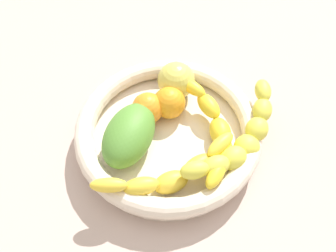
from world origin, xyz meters
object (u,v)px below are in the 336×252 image
(mango_green, at_px, (129,135))
(apple_yellow, at_px, (176,80))
(banana_draped_left, at_px, (214,130))
(orange_front, at_px, (148,108))
(fruit_bowl, at_px, (168,134))
(banana_draped_right, at_px, (169,175))
(orange_mid_left, at_px, (169,103))
(banana_arching_top, at_px, (242,140))

(mango_green, distance_m, apple_yellow, 0.14)
(banana_draped_left, relative_size, apple_yellow, 3.19)
(banana_draped_left, bearing_deg, mango_green, 153.77)
(mango_green, bearing_deg, orange_front, 32.16)
(fruit_bowl, bearing_deg, banana_draped_right, -120.62)
(fruit_bowl, xyz_separation_m, banana_draped_right, (-0.05, -0.08, 0.02))
(orange_front, distance_m, orange_mid_left, 0.04)
(orange_mid_left, distance_m, mango_green, 0.10)
(fruit_bowl, distance_m, banana_draped_left, 0.08)
(fruit_bowl, bearing_deg, mango_green, 165.36)
(banana_draped_right, bearing_deg, banana_arching_top, -4.10)
(fruit_bowl, bearing_deg, banana_arching_top, -45.74)
(banana_draped_right, bearing_deg, orange_front, 73.97)
(mango_green, bearing_deg, banana_draped_left, -26.23)
(orange_mid_left, relative_size, apple_yellow, 0.84)
(orange_mid_left, bearing_deg, fruit_bowl, -124.70)
(banana_arching_top, relative_size, orange_front, 4.29)
(banana_draped_left, xyz_separation_m, orange_front, (-0.07, 0.10, -0.00))
(banana_draped_right, height_order, orange_mid_left, same)
(fruit_bowl, bearing_deg, apple_yellow, 49.56)
(mango_green, bearing_deg, orange_mid_left, 14.96)
(orange_mid_left, bearing_deg, orange_front, 165.31)
(banana_arching_top, height_order, orange_mid_left, banana_arching_top)
(fruit_bowl, xyz_separation_m, orange_mid_left, (0.03, 0.04, 0.02))
(orange_mid_left, relative_size, mango_green, 0.45)
(banana_draped_left, bearing_deg, orange_mid_left, 110.74)
(orange_mid_left, distance_m, apple_yellow, 0.05)
(apple_yellow, bearing_deg, orange_mid_left, -136.52)
(banana_draped_right, xyz_separation_m, orange_mid_left, (0.07, 0.12, -0.00))
(banana_arching_top, xyz_separation_m, orange_front, (-0.09, 0.14, -0.01))
(banana_draped_left, height_order, orange_mid_left, orange_mid_left)
(fruit_bowl, relative_size, banana_draped_left, 1.47)
(fruit_bowl, bearing_deg, orange_mid_left, 55.30)
(banana_draped_right, xyz_separation_m, apple_yellow, (0.11, 0.15, 0.00))
(banana_arching_top, height_order, orange_front, banana_arching_top)
(banana_draped_left, distance_m, orange_mid_left, 0.09)
(banana_draped_left, bearing_deg, orange_front, 126.12)
(banana_draped_left, height_order, banana_draped_right, banana_draped_right)
(orange_front, height_order, mango_green, mango_green)
(banana_draped_left, xyz_separation_m, orange_mid_left, (-0.03, 0.09, -0.00))
(fruit_bowl, height_order, orange_mid_left, orange_mid_left)
(banana_draped_left, distance_m, mango_green, 0.14)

